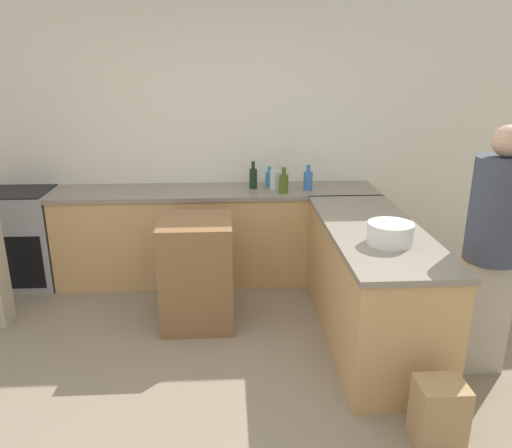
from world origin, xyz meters
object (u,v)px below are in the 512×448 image
object	(u,v)px
dish_soap_bottle	(269,179)
person_at_peninsula	(492,245)
paper_bag	(438,414)
range_oven	(22,238)
mixing_bowl	(390,233)
water_bottle_blue	(308,180)
wine_bottle_dark	(253,178)
olive_oil_bottle	(284,183)
vinegar_bottle_clear	(274,179)
island_table	(197,272)

from	to	relation	value
dish_soap_bottle	person_at_peninsula	xyz separation A→B (m)	(1.32, -1.75, -0.06)
paper_bag	dish_soap_bottle	bearing A→B (deg)	106.83
range_oven	mixing_bowl	distance (m)	3.45
water_bottle_blue	range_oven	bearing A→B (deg)	179.06
person_at_peninsula	paper_bag	xyz separation A→B (m)	(-0.57, -0.72, -0.72)
paper_bag	person_at_peninsula	bearing A→B (deg)	51.55
wine_bottle_dark	person_at_peninsula	world-z (taller)	person_at_peninsula
dish_soap_bottle	olive_oil_bottle	world-z (taller)	olive_oil_bottle
vinegar_bottle_clear	paper_bag	distance (m)	2.57
water_bottle_blue	island_table	bearing A→B (deg)	-140.85
range_oven	paper_bag	world-z (taller)	range_oven
range_oven	paper_bag	distance (m)	3.93
person_at_peninsula	paper_bag	distance (m)	1.17
water_bottle_blue	vinegar_bottle_clear	distance (m)	0.32
vinegar_bottle_clear	person_at_peninsula	xyz separation A→B (m)	(1.29, -1.61, -0.08)
island_table	wine_bottle_dark	distance (m)	1.18
range_oven	olive_oil_bottle	distance (m)	2.55
wine_bottle_dark	paper_bag	xyz separation A→B (m)	(0.91, -2.40, -0.81)
island_table	dish_soap_bottle	distance (m)	1.30
mixing_bowl	olive_oil_bottle	xyz separation A→B (m)	(-0.56, 1.36, 0.02)
vinegar_bottle_clear	island_table	bearing A→B (deg)	-129.61
water_bottle_blue	paper_bag	distance (m)	2.49
range_oven	dish_soap_bottle	size ratio (longest dim) A/B	4.73
mixing_bowl	paper_bag	world-z (taller)	mixing_bowl
mixing_bowl	person_at_peninsula	xyz separation A→B (m)	(0.65, -0.12, -0.05)
vinegar_bottle_clear	wine_bottle_dark	xyz separation A→B (m)	(-0.20, 0.06, 0.00)
person_at_peninsula	mixing_bowl	bearing A→B (deg)	169.55
wine_bottle_dark	range_oven	bearing A→B (deg)	-179.18
vinegar_bottle_clear	paper_bag	size ratio (longest dim) A/B	0.62
dish_soap_bottle	range_oven	bearing A→B (deg)	-177.47
range_oven	person_at_peninsula	distance (m)	4.07
range_oven	vinegar_bottle_clear	xyz separation A→B (m)	(2.41, -0.03, 0.55)
island_table	paper_bag	world-z (taller)	island_table
range_oven	person_at_peninsula	size ratio (longest dim) A/B	0.54
wine_bottle_dark	olive_oil_bottle	xyz separation A→B (m)	(0.27, -0.19, -0.01)
range_oven	vinegar_bottle_clear	bearing A→B (deg)	-0.69
vinegar_bottle_clear	water_bottle_blue	bearing A→B (deg)	-2.79
range_oven	wine_bottle_dark	bearing A→B (deg)	0.82
water_bottle_blue	vinegar_bottle_clear	size ratio (longest dim) A/B	0.95
dish_soap_bottle	person_at_peninsula	distance (m)	2.19
paper_bag	mixing_bowl	bearing A→B (deg)	94.93
wine_bottle_dark	olive_oil_bottle	distance (m)	0.33
island_table	person_at_peninsula	bearing A→B (deg)	-21.25
water_bottle_blue	person_at_peninsula	bearing A→B (deg)	-58.84
range_oven	wine_bottle_dark	distance (m)	2.28
dish_soap_bottle	paper_bag	xyz separation A→B (m)	(0.75, -2.47, -0.78)
island_table	dish_soap_bottle	bearing A→B (deg)	55.91
water_bottle_blue	wine_bottle_dark	size ratio (longest dim) A/B	0.91
island_table	mixing_bowl	size ratio (longest dim) A/B	2.88
island_table	paper_bag	distance (m)	2.07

